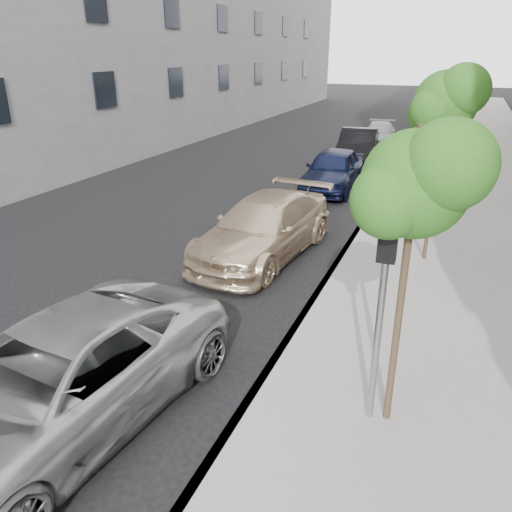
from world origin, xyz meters
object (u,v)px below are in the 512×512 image
Objects in this scene: tree_mid at (447,103)px; sedan_black at (358,146)px; minivan at (56,381)px; sedan_rear at (379,134)px; signal_pole at (381,301)px; tree_far at (454,98)px; suv at (264,228)px; sedan_blue at (333,170)px; tree_near at (418,184)px.

sedan_black is at bearing 109.34° from tree_mid.
minivan reaches higher than sedan_rear.
signal_pole is 23.88m from sedan_rear.
tree_far is 9.03m from suv.
tree_far is 0.74× the size of minivan.
sedan_rear is (0.09, 10.67, -0.15)m from sedan_blue.
sedan_blue is 5.47m from sedan_black.
sedan_black is (-3.88, 18.36, -1.23)m from signal_pole.
minivan is at bearing -106.59° from tree_far.
tree_far reaches higher than suv.
tree_far is at bearing 80.39° from minivan.
tree_near is 0.91× the size of tree_mid.
sedan_black is 1.10× the size of sedan_rear.
tree_mid is 1.58× the size of signal_pole.
sedan_black is (-4.14, 11.81, -3.20)m from tree_mid.
minivan is 1.30× the size of sedan_rear.
sedan_black reaches higher than sedan_blue.
signal_pole is (-0.27, -13.05, -1.57)m from tree_far.
sedan_black is at bearing 100.65° from signal_pole.
sedan_rear is (-3.94, 10.50, -2.95)m from tree_far.
suv is at bearing -95.29° from sedan_black.
tree_far reaches higher than sedan_blue.
sedan_black is 5.20m from sedan_rear.
tree_near reaches higher than sedan_rear.
minivan reaches higher than sedan_black.
tree_near is 6.51m from tree_mid.
minivan is 1.07× the size of suv.
tree_mid is 1.08× the size of sedan_rear.
minivan is 1.19× the size of sedan_black.
tree_mid is at bearing 21.27° from suv.
tree_mid reaches higher than minivan.
tree_near is at bearing -90.00° from tree_far.
sedan_black is (-4.14, 5.31, -2.80)m from tree_far.
tree_near reaches higher than sedan_black.
suv is at bearing 126.71° from tree_near.
suv is 1.16× the size of sedan_blue.
sedan_rear is at bearing 110.54° from tree_far.
sedan_blue is 0.96× the size of sedan_black.
sedan_blue is (0.38, 14.63, -0.01)m from minivan.
minivan is 14.63m from sedan_blue.
tree_far is 0.96× the size of sedan_rear.
tree_far is at bearing -57.69° from sedan_black.
suv is 7.39m from sedan_blue.
tree_mid is 6.51m from tree_far.
tree_near reaches higher than tree_far.
suv is at bearing 94.23° from minivan.
sedan_black is at bearing 102.76° from tree_near.
tree_mid is 5.29m from suv.
signal_pole reaches higher than sedan_black.
tree_mid reaches higher than signal_pole.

